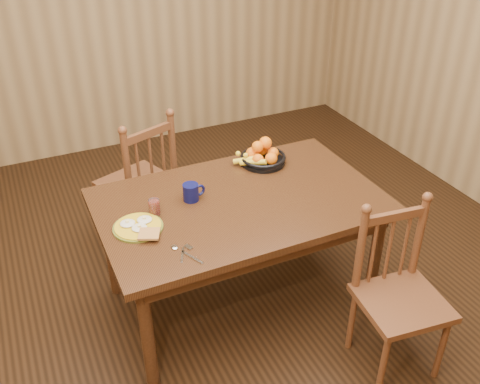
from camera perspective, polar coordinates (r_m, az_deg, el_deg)
name	(u,v)px	position (r m, az deg, el deg)	size (l,w,h in m)	color
room	(240,100)	(2.76, 0.00, 9.75)	(4.52, 5.02, 2.72)	black
dining_table	(240,212)	(3.08, 0.00, -2.13)	(1.60, 1.00, 0.75)	black
chair_far	(140,183)	(3.77, -10.59, 0.96)	(0.58, 0.57, 1.00)	#482915
chair_near	(398,295)	(2.96, 16.54, -10.45)	(0.47, 0.45, 0.94)	#482915
breakfast_plate	(139,227)	(2.84, -10.76, -3.68)	(0.26, 0.30, 0.04)	#59601E
fork	(191,254)	(2.64, -5.24, -6.58)	(0.07, 0.18, 0.00)	silver
spoon	(177,250)	(2.67, -6.73, -6.13)	(0.06, 0.15, 0.01)	silver
coffee_mug	(192,192)	(3.02, -5.19, 0.01)	(0.13, 0.09, 0.10)	#0A0D3A
juice_glass	(154,208)	(2.93, -9.12, -1.65)	(0.06, 0.06, 0.09)	silver
fruit_bowl	(262,156)	(3.39, 2.37, 3.87)	(0.32, 0.29, 0.17)	black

